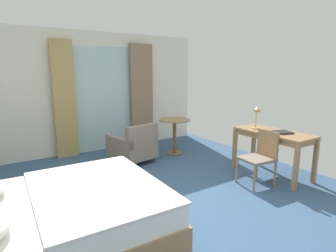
{
  "coord_description": "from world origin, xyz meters",
  "views": [
    {
      "loc": [
        -1.79,
        -2.84,
        1.75
      ],
      "look_at": [
        0.3,
        0.38,
        0.97
      ],
      "focal_mm": 29.08,
      "sensor_mm": 36.0,
      "label": 1
    }
  ],
  "objects_px": {
    "closed_book": "(283,132)",
    "armchair_by_window": "(134,146)",
    "desk_chair": "(261,155)",
    "bed": "(61,218)",
    "desk_lamp": "(257,113)",
    "writing_desk": "(273,137)",
    "round_cafe_table": "(174,128)"
  },
  "relations": [
    {
      "from": "bed",
      "to": "armchair_by_window",
      "type": "relative_size",
      "value": 2.25
    },
    {
      "from": "bed",
      "to": "desk_lamp",
      "type": "distance_m",
      "value": 3.34
    },
    {
      "from": "desk_lamp",
      "to": "round_cafe_table",
      "type": "height_order",
      "value": "desk_lamp"
    },
    {
      "from": "bed",
      "to": "closed_book",
      "type": "xyz_separation_m",
      "value": [
        3.45,
        -0.08,
        0.48
      ]
    },
    {
      "from": "closed_book",
      "to": "armchair_by_window",
      "type": "bearing_deg",
      "value": 148.33
    },
    {
      "from": "desk_lamp",
      "to": "closed_book",
      "type": "bearing_deg",
      "value": -60.07
    },
    {
      "from": "desk_lamp",
      "to": "round_cafe_table",
      "type": "relative_size",
      "value": 0.62
    },
    {
      "from": "writing_desk",
      "to": "desk_lamp",
      "type": "xyz_separation_m",
      "value": [
        -0.19,
        0.22,
        0.39
      ]
    },
    {
      "from": "desk_chair",
      "to": "closed_book",
      "type": "xyz_separation_m",
      "value": [
        0.49,
        -0.02,
        0.3
      ]
    },
    {
      "from": "desk_lamp",
      "to": "closed_book",
      "type": "height_order",
      "value": "desk_lamp"
    },
    {
      "from": "desk_chair",
      "to": "desk_lamp",
      "type": "xyz_separation_m",
      "value": [
        0.28,
        0.34,
        0.59
      ]
    },
    {
      "from": "writing_desk",
      "to": "closed_book",
      "type": "relative_size",
      "value": 5.08
    },
    {
      "from": "writing_desk",
      "to": "round_cafe_table",
      "type": "distance_m",
      "value": 2.03
    },
    {
      "from": "closed_book",
      "to": "round_cafe_table",
      "type": "height_order",
      "value": "closed_book"
    },
    {
      "from": "bed",
      "to": "round_cafe_table",
      "type": "height_order",
      "value": "bed"
    },
    {
      "from": "desk_chair",
      "to": "closed_book",
      "type": "height_order",
      "value": "desk_chair"
    },
    {
      "from": "closed_book",
      "to": "round_cafe_table",
      "type": "relative_size",
      "value": 0.33
    },
    {
      "from": "bed",
      "to": "desk_chair",
      "type": "xyz_separation_m",
      "value": [
        2.96,
        -0.06,
        0.17
      ]
    },
    {
      "from": "closed_book",
      "to": "round_cafe_table",
      "type": "bearing_deg",
      "value": 127.61
    },
    {
      "from": "desk_chair",
      "to": "closed_book",
      "type": "distance_m",
      "value": 0.58
    },
    {
      "from": "writing_desk",
      "to": "desk_lamp",
      "type": "distance_m",
      "value": 0.49
    },
    {
      "from": "closed_book",
      "to": "armchair_by_window",
      "type": "height_order",
      "value": "closed_book"
    },
    {
      "from": "closed_book",
      "to": "bed",
      "type": "bearing_deg",
      "value": -163.09
    },
    {
      "from": "desk_lamp",
      "to": "armchair_by_window",
      "type": "bearing_deg",
      "value": 131.93
    },
    {
      "from": "closed_book",
      "to": "armchair_by_window",
      "type": "xyz_separation_m",
      "value": [
        -1.7,
        2.02,
        -0.46
      ]
    },
    {
      "from": "desk_chair",
      "to": "closed_book",
      "type": "bearing_deg",
      "value": -2.75
    },
    {
      "from": "writing_desk",
      "to": "desk_lamp",
      "type": "relative_size",
      "value": 2.72
    },
    {
      "from": "writing_desk",
      "to": "closed_book",
      "type": "xyz_separation_m",
      "value": [
        0.02,
        -0.15,
        0.11
      ]
    },
    {
      "from": "desk_chair",
      "to": "armchair_by_window",
      "type": "height_order",
      "value": "desk_chair"
    },
    {
      "from": "armchair_by_window",
      "to": "bed",
      "type": "bearing_deg",
      "value": -132.13
    },
    {
      "from": "bed",
      "to": "writing_desk",
      "type": "xyz_separation_m",
      "value": [
        3.43,
        0.07,
        0.37
      ]
    },
    {
      "from": "desk_chair",
      "to": "closed_book",
      "type": "relative_size",
      "value": 3.39
    }
  ]
}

